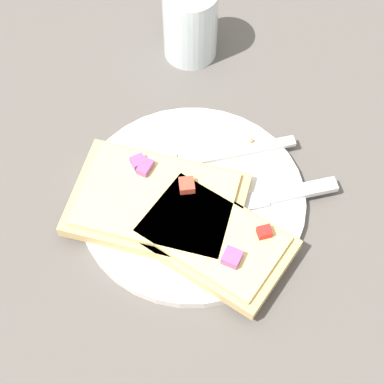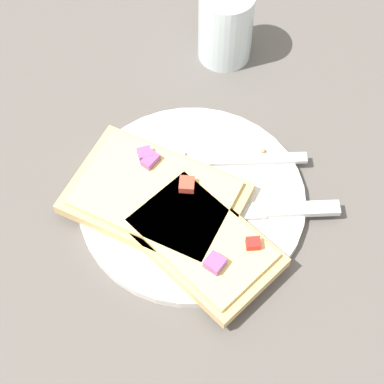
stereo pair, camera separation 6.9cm
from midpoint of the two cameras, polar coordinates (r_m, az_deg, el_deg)
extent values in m
plane|color=#56514C|center=(0.71, 2.78, -1.15)|extent=(4.00, 4.00, 0.00)
cylinder|color=silver|center=(0.71, 2.80, -0.91)|extent=(0.25, 0.25, 0.01)
cube|color=#B7B7BC|center=(0.73, 7.55, 2.65)|extent=(0.03, 0.14, 0.01)
cube|color=#B7B7BC|center=(0.72, 0.01, 2.42)|extent=(0.03, 0.06, 0.01)
cube|color=#B7B7BC|center=(0.73, -3.30, 3.01)|extent=(0.01, 0.03, 0.00)
cube|color=#B7B7BC|center=(0.72, -3.29, 2.54)|extent=(0.01, 0.03, 0.00)
cube|color=#B7B7BC|center=(0.72, -3.28, 2.07)|extent=(0.01, 0.03, 0.00)
cube|color=#B7B7BC|center=(0.71, -3.28, 1.59)|extent=(0.01, 0.03, 0.00)
cube|color=#B7B7BC|center=(0.71, 12.59, -1.73)|extent=(0.03, 0.08, 0.01)
cube|color=#B7B7BC|center=(0.69, 4.08, -2.09)|extent=(0.04, 0.13, 0.00)
cube|color=tan|center=(0.69, -0.42, -0.79)|extent=(0.18, 0.21, 0.01)
cube|color=#E5CC7A|center=(0.68, -0.42, -0.36)|extent=(0.16, 0.19, 0.01)
cube|color=#934C8E|center=(0.70, -0.89, 2.63)|extent=(0.02, 0.02, 0.01)
cube|color=#934C8E|center=(0.70, -1.41, 3.20)|extent=(0.02, 0.02, 0.01)
cube|color=#D14733|center=(0.68, 2.43, 0.29)|extent=(0.02, 0.02, 0.01)
cube|color=tan|center=(0.67, 3.83, -4.75)|extent=(0.18, 0.18, 0.01)
cube|color=#E5CC7A|center=(0.66, 3.88, -4.36)|extent=(0.16, 0.16, 0.01)
cube|color=red|center=(0.65, 8.50, -4.81)|extent=(0.01, 0.02, 0.01)
cube|color=#934C8E|center=(0.64, 5.17, -6.57)|extent=(0.02, 0.02, 0.01)
sphere|color=tan|center=(0.70, 3.32, 0.64)|extent=(0.01, 0.01, 0.01)
sphere|color=tan|center=(0.74, 8.97, 3.44)|extent=(0.01, 0.01, 0.01)
sphere|color=tan|center=(0.71, -2.71, 1.95)|extent=(0.01, 0.01, 0.01)
cylinder|color=silver|center=(0.81, 5.51, 14.35)|extent=(0.07, 0.07, 0.10)
camera|label=1|loc=(0.03, -87.13, 4.68)|focal=60.00mm
camera|label=2|loc=(0.03, 92.87, -4.68)|focal=60.00mm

